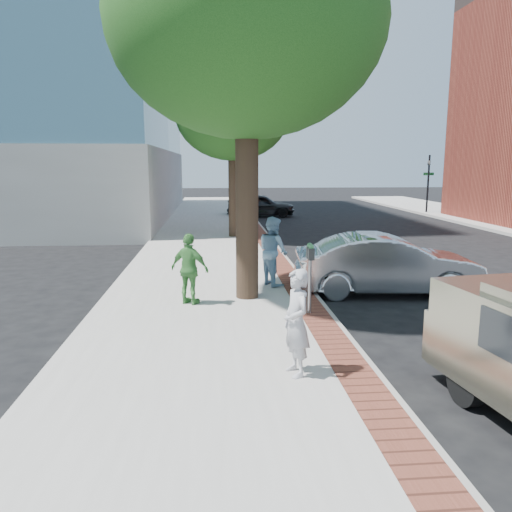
{
  "coord_description": "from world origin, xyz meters",
  "views": [
    {
      "loc": [
        -1.37,
        -9.41,
        3.21
      ],
      "look_at": [
        -0.43,
        1.47,
        1.2
      ],
      "focal_mm": 35.0,
      "sensor_mm": 36.0,
      "label": 1
    }
  ],
  "objects": [
    {
      "name": "signal_near",
      "position": [
        0.9,
        22.0,
        2.25
      ],
      "size": [
        0.7,
        0.15,
        3.8
      ],
      "color": "black",
      "rests_on": "ground"
    },
    {
      "name": "bg_car",
      "position": [
        1.6,
        21.47,
        0.71
      ],
      "size": [
        4.32,
        2.1,
        1.42
      ],
      "primitive_type": "imported",
      "rotation": [
        0.0,
        0.0,
        1.47
      ],
      "color": "black",
      "rests_on": "ground"
    },
    {
      "name": "tree_far",
      "position": [
        -0.5,
        12.0,
        5.3
      ],
      "size": [
        4.8,
        4.8,
        7.14
      ],
      "color": "black",
      "rests_on": "sidewalk"
    },
    {
      "name": "tree_near",
      "position": [
        -0.6,
        1.9,
        6.17
      ],
      "size": [
        6.0,
        6.0,
        8.51
      ],
      "color": "black",
      "rests_on": "sidewalk"
    },
    {
      "name": "sidewalk",
      "position": [
        -1.5,
        8.0,
        0.07
      ],
      "size": [
        5.0,
        60.0,
        0.15
      ],
      "primitive_type": "cube",
      "color": "#9E9991",
      "rests_on": "ground"
    },
    {
      "name": "office_base",
      "position": [
        -13.0,
        22.0,
        2.0
      ],
      "size": [
        18.2,
        22.2,
        4.0
      ],
      "primitive_type": "cube",
      "color": "gray",
      "rests_on": "ground"
    },
    {
      "name": "person_green",
      "position": [
        -1.9,
        1.42,
        0.94
      ],
      "size": [
        0.99,
        0.79,
        1.58
      ],
      "primitive_type": "imported",
      "rotation": [
        0.0,
        0.0,
        2.63
      ],
      "color": "#448B3F",
      "rests_on": "sidewalk"
    },
    {
      "name": "ground",
      "position": [
        0.0,
        0.0,
        0.0
      ],
      "size": [
        120.0,
        120.0,
        0.0
      ],
      "primitive_type": "plane",
      "color": "black",
      "rests_on": "ground"
    },
    {
      "name": "person_officer",
      "position": [
        0.15,
        3.06,
        1.03
      ],
      "size": [
        0.97,
        1.06,
        1.76
      ],
      "primitive_type": "imported",
      "rotation": [
        0.0,
        0.0,
        2.0
      ],
      "color": "#7EA6C2",
      "rests_on": "sidewalk"
    },
    {
      "name": "signal_far",
      "position": [
        12.5,
        22.0,
        2.25
      ],
      "size": [
        0.7,
        0.15,
        3.8
      ],
      "color": "black",
      "rests_on": "ground"
    },
    {
      "name": "person_gray",
      "position": [
        -0.19,
        -2.53,
        0.94
      ],
      "size": [
        0.51,
        0.65,
        1.59
      ],
      "primitive_type": "imported",
      "rotation": [
        0.0,
        0.0,
        -1.33
      ],
      "color": "#ADACB1",
      "rests_on": "sidewalk"
    },
    {
      "name": "curb",
      "position": [
        1.05,
        8.0,
        0.07
      ],
      "size": [
        0.1,
        60.0,
        0.15
      ],
      "primitive_type": "cube",
      "color": "gray",
      "rests_on": "ground"
    },
    {
      "name": "brick_strip",
      "position": [
        0.7,
        8.0,
        0.15
      ],
      "size": [
        0.6,
        60.0,
        0.01
      ],
      "primitive_type": "cube",
      "color": "brown",
      "rests_on": "sidewalk"
    },
    {
      "name": "office_tower",
      "position": [
        -13.0,
        22.0,
        12.0
      ],
      "size": [
        18.0,
        22.0,
        24.0
      ],
      "primitive_type": "cube",
      "color": "slate",
      "rests_on": "ground"
    },
    {
      "name": "parking_meter",
      "position": [
        0.6,
        0.48,
        1.21
      ],
      "size": [
        0.12,
        0.32,
        1.47
      ],
      "color": "gray",
      "rests_on": "sidewalk"
    },
    {
      "name": "sedan_silver",
      "position": [
        2.94,
        2.45,
        0.75
      ],
      "size": [
        4.66,
        2.0,
        1.49
      ],
      "primitive_type": "imported",
      "rotation": [
        0.0,
        0.0,
        1.48
      ],
      "color": "silver",
      "rests_on": "ground"
    }
  ]
}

